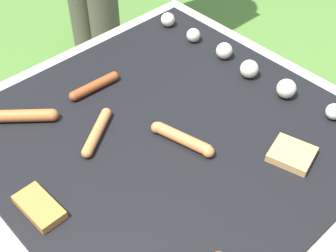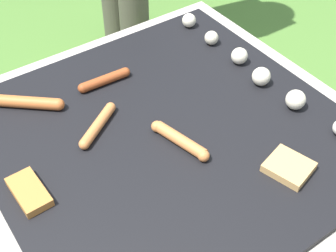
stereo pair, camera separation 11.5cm
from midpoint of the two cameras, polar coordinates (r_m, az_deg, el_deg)
name	(u,v)px [view 1 (the left image)]	position (r m, az deg, el deg)	size (l,w,h in m)	color
ground_plane	(168,222)	(1.47, -2.29, -11.75)	(14.00, 14.00, 0.00)	#47702D
grill	(168,182)	(1.32, -2.53, -6.98)	(0.98, 0.98, 0.39)	#B2AA9E
sausage_back_right	(182,139)	(1.13, -1.21, -1.78)	(0.17, 0.06, 0.03)	#C6753D
sausage_back_left	(18,116)	(1.26, -20.39, 1.05)	(0.15, 0.16, 0.03)	#B7602D
sausage_front_left	(94,86)	(1.30, -11.48, 4.70)	(0.03, 0.16, 0.03)	#93421E
sausage_front_right	(97,132)	(1.17, -11.47, -0.85)	(0.10, 0.14, 0.03)	#C6753D
bread_slice_left	(292,154)	(1.12, 12.06, -3.54)	(0.12, 0.11, 0.02)	tan
bread_slice_center	(39,207)	(1.06, -18.51, -9.52)	(0.12, 0.07, 0.02)	#B27033
mushroom_row	(259,72)	(1.33, 8.55, 6.47)	(0.78, 0.07, 0.05)	beige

